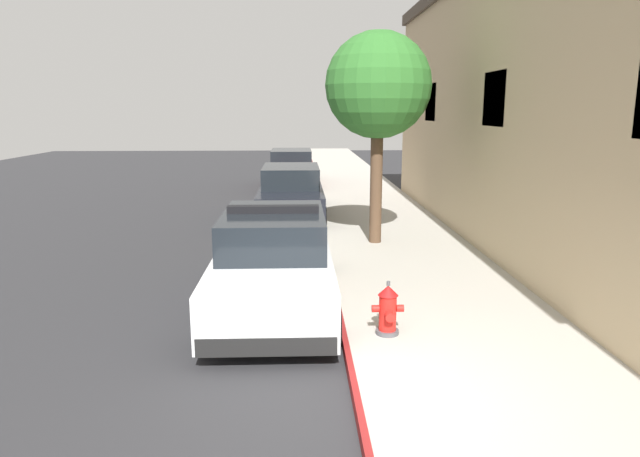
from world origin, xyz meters
The scene contains 8 objects.
ground_plane centered at (-4.34, 10.00, -0.10)m, with size 30.96×60.00×0.20m, color #2B2B2D.
sidewalk_pavement centered at (1.66, 10.00, 0.07)m, with size 3.33×60.00×0.15m, color #ADA89E.
curb_painted_edge centered at (-0.04, 10.00, 0.07)m, with size 0.08×60.00×0.15m, color maroon.
police_cruiser centered at (-1.07, 3.32, 0.74)m, with size 1.94×4.84×1.68m.
parked_car_silver_ahead centered at (-0.88, 11.07, 0.74)m, with size 1.94×4.84×1.56m.
parked_car_dark_far centered at (-0.94, 18.10, 0.74)m, with size 1.94×4.84×1.56m.
fire_hydrant centered at (0.56, 1.67, 0.50)m, with size 0.44×0.40×0.76m.
street_tree centered at (1.13, 7.26, 3.70)m, with size 2.37×2.37×4.77m.
Camera 1 is at (-0.66, -5.74, 3.21)m, focal length 31.99 mm.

